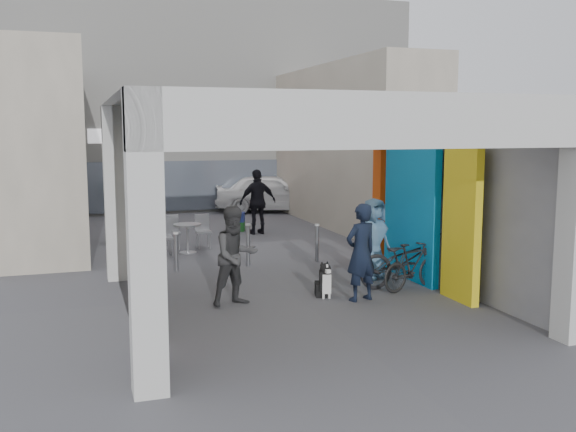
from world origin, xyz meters
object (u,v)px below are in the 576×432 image
object	(u,v)px
cafe_set	(181,239)
bicycle_rear	(413,266)
border_collie	(324,283)
bicycle_front	(406,259)
man_with_dog	(361,252)
produce_stand	(126,232)
man_elderly	(374,238)
white_van	(272,193)
man_back_turned	(236,256)
man_crates	(258,202)

from	to	relation	value
cafe_set	bicycle_rear	xyz separation A→B (m)	(3.58, -5.28, 0.15)
border_collie	bicycle_front	size ratio (longest dim) A/B	0.33
cafe_set	bicycle_front	size ratio (longest dim) A/B	0.70
man_with_dog	produce_stand	bearing A→B (deg)	-79.91
man_elderly	white_van	world-z (taller)	man_elderly
white_van	bicycle_rear	bearing A→B (deg)	-165.31
man_back_turned	bicycle_front	world-z (taller)	man_back_turned
produce_stand	man_with_dog	size ratio (longest dim) A/B	0.61
produce_stand	bicycle_front	distance (m)	8.28
man_crates	cafe_set	bearing A→B (deg)	31.89
man_crates	white_van	distance (m)	5.07
white_van	cafe_set	bearing A→B (deg)	165.21
white_van	man_elderly	bearing A→B (deg)	-167.25
bicycle_front	bicycle_rear	bearing A→B (deg)	175.13
man_with_dog	man_crates	bearing A→B (deg)	-107.09
man_elderly	bicycle_front	xyz separation A→B (m)	(0.29, -0.82, -0.29)
cafe_set	man_back_turned	bearing A→B (deg)	-88.62
produce_stand	man_elderly	size ratio (longest dim) A/B	0.64
cafe_set	white_van	distance (m)	8.02
man_elderly	man_crates	world-z (taller)	man_crates
border_collie	man_elderly	world-z (taller)	man_elderly
bicycle_rear	man_back_turned	bearing A→B (deg)	71.91
man_elderly	bicycle_front	distance (m)	0.92
white_van	produce_stand	bearing A→B (deg)	149.86
produce_stand	white_van	distance (m)	7.49
produce_stand	man_back_turned	size ratio (longest dim) A/B	0.61
man_back_turned	bicycle_front	size ratio (longest dim) A/B	0.85
cafe_set	man_with_dog	xyz separation A→B (m)	(2.31, -5.67, 0.57)
man_crates	bicycle_rear	xyz separation A→B (m)	(1.04, -7.26, -0.49)
man_back_turned	man_with_dog	bearing A→B (deg)	-24.40
bicycle_rear	produce_stand	bearing A→B (deg)	16.58
cafe_set	produce_stand	size ratio (longest dim) A/B	1.36
border_collie	man_elderly	size ratio (longest dim) A/B	0.41
man_crates	border_collie	bearing A→B (deg)	78.02
man_elderly	man_with_dog	bearing A→B (deg)	-143.44
man_with_dog	man_crates	distance (m)	7.65
cafe_set	man_back_turned	size ratio (longest dim) A/B	0.83
man_elderly	bicycle_front	size ratio (longest dim) A/B	0.81
man_elderly	bicycle_rear	world-z (taller)	man_elderly
man_with_dog	man_elderly	size ratio (longest dim) A/B	1.06
man_crates	man_elderly	bearing A→B (deg)	91.02
man_with_dog	man_crates	xyz separation A→B (m)	(0.24, 7.65, 0.07)
man_elderly	white_van	xyz separation A→B (m)	(1.13, 10.85, -0.12)
man_back_turned	white_van	world-z (taller)	man_back_turned
produce_stand	man_back_turned	distance (m)	7.16
cafe_set	man_elderly	distance (m)	5.33
man_with_dog	man_crates	world-z (taller)	man_crates
border_collie	produce_stand	bearing A→B (deg)	128.40
cafe_set	man_with_dog	distance (m)	6.15
man_elderly	bicycle_rear	xyz separation A→B (m)	(0.29, -1.12, -0.37)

